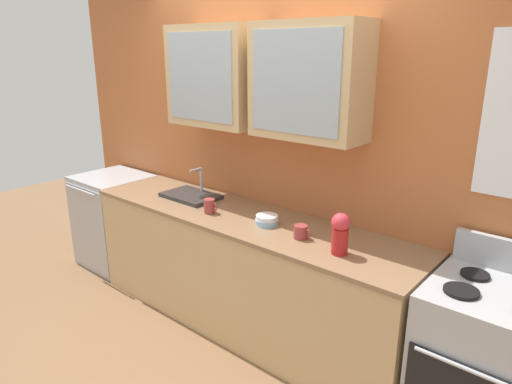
# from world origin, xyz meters

# --- Properties ---
(ground_plane) EXTENTS (10.00, 10.00, 0.00)m
(ground_plane) POSITION_xyz_m (0.00, 0.00, 0.00)
(ground_plane) COLOR brown
(back_wall_unit) EXTENTS (4.60, 0.42, 2.88)m
(back_wall_unit) POSITION_xyz_m (0.01, 0.33, 1.52)
(back_wall_unit) COLOR #B76638
(back_wall_unit) RESTS_ON ground_plane
(counter) EXTENTS (2.68, 0.66, 0.88)m
(counter) POSITION_xyz_m (0.00, 0.00, 0.44)
(counter) COLOR tan
(counter) RESTS_ON ground_plane
(stove_range) EXTENTS (0.66, 0.65, 1.06)m
(stove_range) POSITION_xyz_m (1.69, 0.00, 0.45)
(stove_range) COLOR #ADAFB5
(stove_range) RESTS_ON ground_plane
(sink_faucet) EXTENTS (0.45, 0.30, 0.23)m
(sink_faucet) POSITION_xyz_m (-0.60, 0.05, 0.90)
(sink_faucet) COLOR #2D2D30
(sink_faucet) RESTS_ON counter
(bowl_stack) EXTENTS (0.16, 0.16, 0.07)m
(bowl_stack) POSITION_xyz_m (0.24, -0.02, 0.91)
(bowl_stack) COLOR #8CB7E0
(bowl_stack) RESTS_ON counter
(vase) EXTENTS (0.11, 0.11, 0.25)m
(vase) POSITION_xyz_m (0.85, -0.11, 1.01)
(vase) COLOR #B21E1E
(vase) RESTS_ON counter
(cup_near_sink) EXTENTS (0.12, 0.08, 0.10)m
(cup_near_sink) POSITION_xyz_m (-0.22, -0.11, 0.93)
(cup_near_sink) COLOR #993838
(cup_near_sink) RESTS_ON counter
(cup_near_bowls) EXTENTS (0.12, 0.09, 0.09)m
(cup_near_bowls) POSITION_xyz_m (0.55, -0.07, 0.93)
(cup_near_bowls) COLOR #993838
(cup_near_bowls) RESTS_ON counter
(dishwasher) EXTENTS (0.64, 0.64, 0.88)m
(dishwasher) POSITION_xyz_m (-1.66, -0.00, 0.44)
(dishwasher) COLOR #ADAFB5
(dishwasher) RESTS_ON ground_plane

